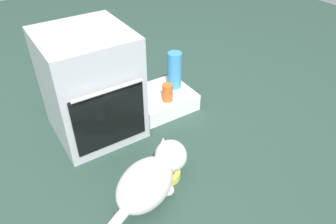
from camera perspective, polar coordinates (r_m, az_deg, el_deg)
The scene contains 7 objects.
ground at distance 2.12m, azimuth -8.47°, elevation -9.95°, with size 8.00×8.00×0.00m, color #284238.
oven at distance 2.24m, azimuth -13.57°, elevation 4.59°, with size 0.56×0.62×0.76m.
pantry_cabinet at distance 2.58m, azimuth -1.06°, elevation 2.26°, with size 0.46×0.41×0.13m, color white.
food_bowl at distance 2.03m, azimuth 0.12°, elevation -10.90°, with size 0.15×0.15×0.08m.
cat at distance 1.85m, azimuth -3.10°, elevation -11.76°, with size 0.80×0.41×0.28m.
sauce_jar at distance 2.42m, azimuth -0.09°, elevation 3.46°, with size 0.08×0.08×0.14m, color #D16023.
water_bottle at distance 2.54m, azimuth 1.18°, elevation 7.41°, with size 0.11×0.11×0.30m, color #388CD1.
Camera 1 is at (-0.52, -1.37, 1.53)m, focal length 34.32 mm.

